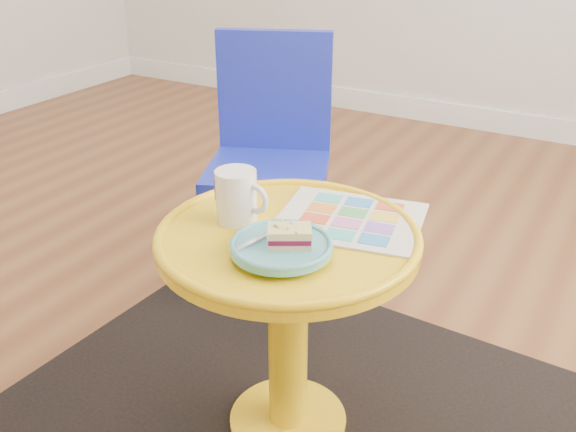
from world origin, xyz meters
The scene contains 10 objects.
floor centered at (0.00, 0.00, 0.00)m, with size 4.00×4.00×0.00m, color brown.
room_walls centered at (-0.99, 0.99, 0.06)m, with size 4.00×4.00×4.00m.
rug centered at (0.68, -0.39, 0.00)m, with size 1.30×1.10×0.01m, color black.
side_table centered at (0.68, -0.39, 0.36)m, with size 0.53×0.53×0.50m.
chair centered at (0.31, 0.15, 0.44)m, with size 0.45×0.45×0.77m.
newspaper centered at (0.76, -0.28, 0.51)m, with size 0.29×0.25×0.01m, color silver.
mug centered at (0.56, -0.40, 0.56)m, with size 0.12×0.08×0.11m.
plate centered at (0.71, -0.48, 0.52)m, with size 0.19×0.19×0.02m.
cake_slice centered at (0.73, -0.47, 0.55)m, with size 0.10×0.09×0.04m.
fork centered at (0.67, -0.47, 0.53)m, with size 0.04×0.14×0.00m.
Camera 1 is at (1.25, -1.38, 1.10)m, focal length 40.00 mm.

